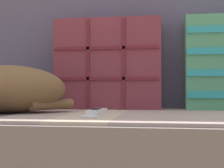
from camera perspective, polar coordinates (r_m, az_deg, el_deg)
sofa_backrest at (r=1.60m, az=9.87°, el=6.41°), size 1.80×0.14×0.57m
throw_pillow_quilted at (r=1.46m, az=-0.61°, el=3.29°), size 0.45×0.14×0.38m
sleeping_cat at (r=1.23m, az=-17.44°, el=-0.99°), size 0.45×0.37×0.17m
game_remote_near at (r=1.09m, az=-2.61°, el=-4.73°), size 0.05×0.21×0.02m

